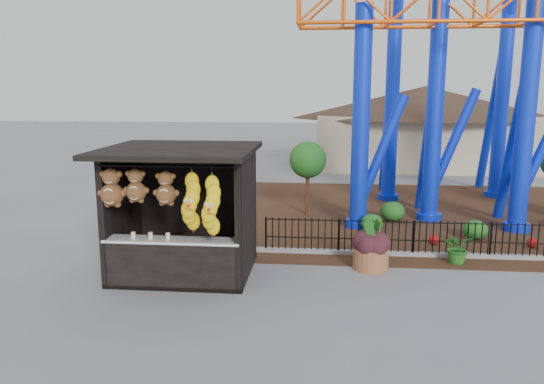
# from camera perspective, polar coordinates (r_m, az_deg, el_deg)

# --- Properties ---
(ground) EXTENTS (120.00, 120.00, 0.00)m
(ground) POSITION_cam_1_polar(r_m,az_deg,el_deg) (11.89, 3.62, -10.99)
(ground) COLOR slate
(ground) RESTS_ON ground
(mulch_bed) EXTENTS (18.00, 12.00, 0.02)m
(mulch_bed) POSITION_cam_1_polar(r_m,az_deg,el_deg) (19.87, 16.05, -2.32)
(mulch_bed) COLOR #331E11
(mulch_bed) RESTS_ON ground
(curb) EXTENTS (18.00, 0.18, 0.12)m
(curb) POSITION_cam_1_polar(r_m,az_deg,el_deg) (15.14, 19.44, -6.47)
(curb) COLOR gray
(curb) RESTS_ON ground
(prize_booth) EXTENTS (3.50, 3.40, 3.12)m
(prize_booth) POSITION_cam_1_polar(r_m,az_deg,el_deg) (12.71, -9.88, -2.39)
(prize_booth) COLOR black
(prize_booth) RESTS_ON ground
(picket_fence) EXTENTS (12.20, 0.06, 1.00)m
(picket_fence) POSITION_cam_1_polar(r_m,az_deg,el_deg) (15.27, 22.83, -4.86)
(picket_fence) COLOR black
(picket_fence) RESTS_ON ground
(roller_coaster) EXTENTS (11.00, 6.37, 10.82)m
(roller_coaster) POSITION_cam_1_polar(r_m,az_deg,el_deg) (19.93, 20.24, 16.12)
(roller_coaster) COLOR #0D2DEC
(roller_coaster) RESTS_ON ground
(terracotta_planter) EXTENTS (1.11, 1.11, 0.55)m
(terracotta_planter) POSITION_cam_1_polar(r_m,az_deg,el_deg) (13.63, 10.57, -7.02)
(terracotta_planter) COLOR #925935
(terracotta_planter) RESTS_ON ground
(planter_foliage) EXTENTS (0.70, 0.70, 0.64)m
(planter_foliage) POSITION_cam_1_polar(r_m,az_deg,el_deg) (13.46, 10.66, -4.61)
(planter_foliage) COLOR #31131A
(planter_foliage) RESTS_ON terracotta_planter
(potted_plant) EXTENTS (0.98, 0.93, 0.86)m
(potted_plant) POSITION_cam_1_polar(r_m,az_deg,el_deg) (14.57, 19.39, -5.63)
(potted_plant) COLOR #1D5017
(potted_plant) RESTS_ON ground
(landscaping) EXTENTS (8.38, 3.87, 0.66)m
(landscaping) POSITION_cam_1_polar(r_m,az_deg,el_deg) (17.81, 18.32, -3.04)
(landscaping) COLOR #1D5619
(landscaping) RESTS_ON mulch_bed
(pavilion) EXTENTS (15.00, 15.00, 4.80)m
(pavilion) POSITION_cam_1_polar(r_m,az_deg,el_deg) (31.56, 16.04, 8.11)
(pavilion) COLOR #BFAD8C
(pavilion) RESTS_ON ground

